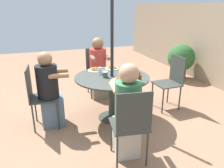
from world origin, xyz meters
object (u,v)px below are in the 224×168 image
(potted_shrub, at_px, (181,59))
(patio_chair_east, at_px, (38,94))
(patio_chair_south, at_px, (131,123))
(patio_chair_north, at_px, (97,69))
(pancake_plate_b, at_px, (120,80))
(diner_south, at_px, (127,114))
(patio_table, at_px, (112,85))
(pancake_plate_c, at_px, (95,70))
(diner_north, at_px, (98,70))
(syrup_bottle, at_px, (139,79))
(diner_east, at_px, (50,93))
(drinking_glass_a, at_px, (100,71))
(coffee_cup, at_px, (105,74))
(pancake_plate_a, at_px, (112,68))
(patio_chair_west, at_px, (171,79))

(potted_shrub, bearing_deg, patio_chair_east, -69.72)
(patio_chair_south, bearing_deg, patio_chair_north, 92.76)
(pancake_plate_b, bearing_deg, patio_chair_north, 178.85)
(diner_south, bearing_deg, patio_chair_east, 141.31)
(patio_table, bearing_deg, pancake_plate_c, -157.28)
(diner_north, relative_size, pancake_plate_c, 4.86)
(patio_chair_south, distance_m, syrup_bottle, 0.86)
(diner_east, xyz_separation_m, drinking_glass_a, (-0.08, 0.80, 0.24))
(syrup_bottle, distance_m, drinking_glass_a, 0.71)
(diner_north, bearing_deg, coffee_cup, 83.29)
(patio_chair_east, xyz_separation_m, pancake_plate_a, (-0.29, 1.25, 0.20))
(patio_table, xyz_separation_m, syrup_bottle, (0.40, 0.27, 0.20))
(patio_chair_north, height_order, pancake_plate_a, patio_chair_north)
(diner_south, bearing_deg, diner_north, 92.76)
(pancake_plate_b, bearing_deg, pancake_plate_a, 170.16)
(diner_north, bearing_deg, pancake_plate_b, 92.05)
(potted_shrub, bearing_deg, diner_north, -79.26)
(patio_chair_east, distance_m, drinking_glass_a, 1.00)
(patio_chair_west, bearing_deg, drinking_glass_a, 82.01)
(patio_chair_east, distance_m, pancake_plate_b, 1.21)
(patio_chair_south, bearing_deg, pancake_plate_a, 86.95)
(diner_north, height_order, pancake_plate_c, diner_north)
(patio_chair_east, height_order, pancake_plate_b, patio_chair_east)
(diner_east, bearing_deg, patio_chair_south, 38.70)
(coffee_cup, bearing_deg, pancake_plate_a, 148.20)
(drinking_glass_a, height_order, potted_shrub, potted_shrub)
(patio_table, relative_size, coffee_cup, 12.41)
(diner_north, distance_m, patio_chair_west, 1.40)
(patio_table, height_order, drinking_glass_a, drinking_glass_a)
(pancake_plate_b, distance_m, drinking_glass_a, 0.45)
(diner_north, height_order, patio_chair_east, diner_north)
(diner_east, bearing_deg, diner_north, 136.45)
(patio_chair_north, distance_m, syrup_bottle, 1.55)
(patio_chair_north, relative_size, patio_chair_south, 1.00)
(patio_chair_south, xyz_separation_m, coffee_cup, (-1.09, 0.05, 0.23))
(patio_chair_east, distance_m, diner_east, 0.17)
(patio_chair_north, bearing_deg, coffee_cup, 84.30)
(patio_chair_south, distance_m, pancake_plate_b, 0.90)
(patio_chair_east, xyz_separation_m, drinking_glass_a, (-0.06, 0.97, 0.24))
(patio_table, height_order, potted_shrub, potted_shrub)
(diner_east, bearing_deg, syrup_bottle, 73.37)
(diner_north, bearing_deg, syrup_bottle, 102.11)
(diner_north, relative_size, coffee_cup, 12.65)
(patio_chair_south, relative_size, pancake_plate_a, 3.85)
(patio_chair_north, relative_size, pancake_plate_a, 3.85)
(patio_chair_north, height_order, patio_chair_west, same)
(diner_east, relative_size, pancake_plate_a, 4.73)
(potted_shrub, bearing_deg, pancake_plate_c, -68.11)
(diner_east, xyz_separation_m, pancake_plate_c, (-0.29, 0.78, 0.20))
(patio_chair_west, height_order, coffee_cup, patio_chair_west)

